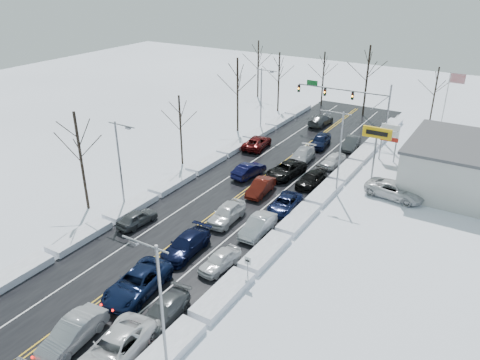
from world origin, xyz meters
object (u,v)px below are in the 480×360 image
Objects in this scene: flagpole at (446,104)px; oncoming_car_0 at (249,176)px; traffic_signal_mast at (352,99)px; tires_plus_sign at (377,136)px.

oncoming_car_0 is at bearing -128.71° from flagpole.
oncoming_car_0 is at bearing -105.07° from traffic_signal_mast.
tires_plus_sign is at bearing -142.15° from oncoming_car_0.
traffic_signal_mast is 2.21× the size of tires_plus_sign.
traffic_signal_mast reaches higher than tires_plus_sign.
traffic_signal_mast is at bearing 120.46° from tires_plus_sign.
oncoming_car_0 is (-5.11, -19.00, -5.48)m from traffic_signal_mast.
flagpole is at bearing 71.56° from tires_plus_sign.
flagpole is 27.57m from oncoming_car_0.
tires_plus_sign is at bearing -59.54° from traffic_signal_mast.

